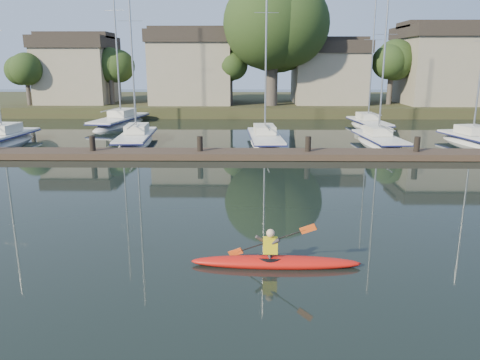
{
  "coord_description": "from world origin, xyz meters",
  "views": [
    {
      "loc": [
        -0.41,
        -11.6,
        5.21
      ],
      "look_at": [
        -0.63,
        4.19,
        1.2
      ],
      "focal_mm": 35.0,
      "sensor_mm": 36.0,
      "label": 1
    }
  ],
  "objects_px": {
    "dock": "(254,154)",
    "sailboat_2": "(265,146)",
    "sailboat_0": "(2,147)",
    "sailboat_1": "(136,145)",
    "sailboat_3": "(379,147)",
    "sailboat_7": "(368,129)",
    "sailboat_4": "(473,147)",
    "kayak": "(275,260)",
    "sailboat_5": "(120,127)"
  },
  "relations": [
    {
      "from": "sailboat_1",
      "to": "sailboat_0",
      "type": "bearing_deg",
      "value": -179.49
    },
    {
      "from": "kayak",
      "to": "sailboat_5",
      "type": "relative_size",
      "value": 0.28
    },
    {
      "from": "sailboat_5",
      "to": "sailboat_1",
      "type": "bearing_deg",
      "value": -59.23
    },
    {
      "from": "sailboat_1",
      "to": "sailboat_5",
      "type": "xyz_separation_m",
      "value": [
        -3.41,
        8.84,
        -0.02
      ]
    },
    {
      "from": "dock",
      "to": "sailboat_2",
      "type": "xyz_separation_m",
      "value": [
        0.81,
        4.74,
        -0.38
      ]
    },
    {
      "from": "dock",
      "to": "sailboat_7",
      "type": "height_order",
      "value": "sailboat_7"
    },
    {
      "from": "kayak",
      "to": "dock",
      "type": "xyz_separation_m",
      "value": [
        -0.34,
        14.25,
        0.03
      ]
    },
    {
      "from": "dock",
      "to": "sailboat_2",
      "type": "relative_size",
      "value": 2.43
    },
    {
      "from": "sailboat_1",
      "to": "sailboat_4",
      "type": "distance_m",
      "value": 22.11
    },
    {
      "from": "dock",
      "to": "sailboat_4",
      "type": "relative_size",
      "value": 3.02
    },
    {
      "from": "dock",
      "to": "sailboat_5",
      "type": "relative_size",
      "value": 2.15
    },
    {
      "from": "sailboat_3",
      "to": "sailboat_4",
      "type": "bearing_deg",
      "value": -1.9
    },
    {
      "from": "kayak",
      "to": "sailboat_4",
      "type": "bearing_deg",
      "value": 54.7
    },
    {
      "from": "sailboat_2",
      "to": "sailboat_4",
      "type": "relative_size",
      "value": 1.24
    },
    {
      "from": "kayak",
      "to": "sailboat_3",
      "type": "height_order",
      "value": "sailboat_3"
    },
    {
      "from": "kayak",
      "to": "sailboat_5",
      "type": "height_order",
      "value": "sailboat_5"
    },
    {
      "from": "sailboat_7",
      "to": "sailboat_0",
      "type": "bearing_deg",
      "value": -168.1
    },
    {
      "from": "kayak",
      "to": "sailboat_0",
      "type": "height_order",
      "value": "sailboat_0"
    },
    {
      "from": "sailboat_1",
      "to": "sailboat_7",
      "type": "distance_m",
      "value": 18.93
    },
    {
      "from": "sailboat_2",
      "to": "sailboat_5",
      "type": "bearing_deg",
      "value": 139.81
    },
    {
      "from": "sailboat_1",
      "to": "sailboat_2",
      "type": "distance_m",
      "value": 8.53
    },
    {
      "from": "sailboat_0",
      "to": "sailboat_5",
      "type": "height_order",
      "value": "sailboat_5"
    },
    {
      "from": "sailboat_3",
      "to": "sailboat_7",
      "type": "distance_m",
      "value": 8.33
    },
    {
      "from": "kayak",
      "to": "sailboat_0",
      "type": "bearing_deg",
      "value": 133.32
    },
    {
      "from": "sailboat_0",
      "to": "sailboat_2",
      "type": "bearing_deg",
      "value": 5.27
    },
    {
      "from": "kayak",
      "to": "sailboat_2",
      "type": "height_order",
      "value": "sailboat_2"
    },
    {
      "from": "sailboat_0",
      "to": "sailboat_3",
      "type": "height_order",
      "value": "sailboat_0"
    },
    {
      "from": "sailboat_4",
      "to": "sailboat_1",
      "type": "bearing_deg",
      "value": 168.34
    },
    {
      "from": "sailboat_1",
      "to": "sailboat_4",
      "type": "bearing_deg",
      "value": -4.07
    },
    {
      "from": "sailboat_2",
      "to": "kayak",
      "type": "bearing_deg",
      "value": -94.52
    },
    {
      "from": "sailboat_0",
      "to": "sailboat_2",
      "type": "distance_m",
      "value": 17.21
    },
    {
      "from": "dock",
      "to": "sailboat_2",
      "type": "height_order",
      "value": "sailboat_2"
    },
    {
      "from": "sailboat_2",
      "to": "sailboat_7",
      "type": "height_order",
      "value": "sailboat_2"
    },
    {
      "from": "sailboat_5",
      "to": "sailboat_7",
      "type": "xyz_separation_m",
      "value": [
        20.69,
        -1.12,
        0.02
      ]
    },
    {
      "from": "sailboat_7",
      "to": "dock",
      "type": "bearing_deg",
      "value": -133.01
    },
    {
      "from": "dock",
      "to": "sailboat_2",
      "type": "distance_m",
      "value": 4.82
    },
    {
      "from": "kayak",
      "to": "sailboat_5",
      "type": "distance_m",
      "value": 30.26
    },
    {
      "from": "sailboat_4",
      "to": "sailboat_5",
      "type": "xyz_separation_m",
      "value": [
        -25.52,
        9.06,
        -0.01
      ]
    },
    {
      "from": "sailboat_0",
      "to": "sailboat_5",
      "type": "bearing_deg",
      "value": 64.7
    },
    {
      "from": "kayak",
      "to": "sailboat_1",
      "type": "relative_size",
      "value": 0.34
    },
    {
      "from": "sailboat_1",
      "to": "sailboat_3",
      "type": "height_order",
      "value": "sailboat_1"
    },
    {
      "from": "sailboat_5",
      "to": "dock",
      "type": "bearing_deg",
      "value": -41.35
    },
    {
      "from": "sailboat_2",
      "to": "sailboat_0",
      "type": "bearing_deg",
      "value": 178.32
    },
    {
      "from": "sailboat_0",
      "to": "sailboat_2",
      "type": "xyz_separation_m",
      "value": [
        17.21,
        0.43,
        0.03
      ]
    },
    {
      "from": "dock",
      "to": "sailboat_1",
      "type": "height_order",
      "value": "sailboat_1"
    },
    {
      "from": "dock",
      "to": "sailboat_7",
      "type": "bearing_deg",
      "value": 52.9
    },
    {
      "from": "sailboat_3",
      "to": "sailboat_7",
      "type": "bearing_deg",
      "value": 76.02
    },
    {
      "from": "sailboat_1",
      "to": "sailboat_7",
      "type": "height_order",
      "value": "sailboat_1"
    },
    {
      "from": "sailboat_0",
      "to": "sailboat_1",
      "type": "relative_size",
      "value": 0.93
    },
    {
      "from": "sailboat_2",
      "to": "sailboat_5",
      "type": "xyz_separation_m",
      "value": [
        -11.94,
        9.02,
        -0.02
      ]
    }
  ]
}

